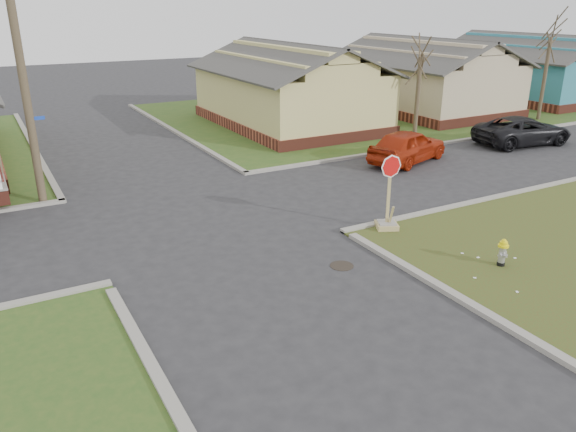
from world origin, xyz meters
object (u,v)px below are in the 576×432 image
utility_pole (21,68)px  stop_sign (388,213)px  dark_pickup (523,131)px  fire_hydrant (503,251)px  red_sedan (408,146)px

utility_pole → stop_sign: size_ratio=3.81×
utility_pole → stop_sign: bearing=-41.0°
stop_sign → dark_pickup: (13.05, 5.72, 0.14)m
fire_hydrant → stop_sign: bearing=90.9°
utility_pole → red_sedan: utility_pole is taller
stop_sign → red_sedan: 8.24m
stop_sign → red_sedan: bearing=70.5°
fire_hydrant → red_sedan: bearing=48.8°
utility_pole → fire_hydrant: bearing=-48.7°
stop_sign → dark_pickup: bearing=48.7°
red_sedan → dark_pickup: red_sedan is taller
utility_pole → stop_sign: utility_pole is taller
dark_pickup → utility_pole: bearing=91.5°
utility_pole → dark_pickup: size_ratio=1.80×
red_sedan → fire_hydrant: bearing=134.9°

